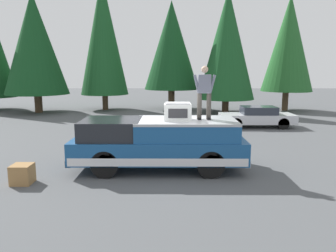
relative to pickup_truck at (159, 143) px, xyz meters
The scene contains 11 objects.
ground_plane 0.95m from the pickup_truck, 78.49° to the right, with size 90.00×90.00×0.00m, color #4C4F51.
pickup_truck is the anchor object (origin of this frame).
compressor_unit 1.22m from the pickup_truck, 105.18° to the right, with size 0.65×0.84×0.56m.
person_on_truck_bed 2.22m from the pickup_truck, 88.10° to the right, with size 0.29×0.72×1.69m.
parked_car_silver 9.59m from the pickup_truck, 33.19° to the right, with size 1.64×4.10×1.16m.
wooden_crate 4.16m from the pickup_truck, 110.15° to the left, with size 0.56×0.56×0.56m, color olive.
conifer_far_left 18.69m from the pickup_truck, 31.03° to the right, with size 3.88×3.88×8.72m.
conifer_left 15.47m from the pickup_truck, 17.48° to the right, with size 4.12×4.12×8.86m.
conifer_center_left 16.94m from the pickup_truck, ahead, with size 4.30×4.30×8.45m.
conifer_center_right 17.39m from the pickup_truck, 16.75° to the left, with size 3.71×3.71×10.27m.
conifer_right 17.65m from the pickup_truck, 33.59° to the left, with size 4.62×4.62×8.69m.
Camera 1 is at (-10.64, 0.01, 3.26)m, focal length 35.74 mm.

